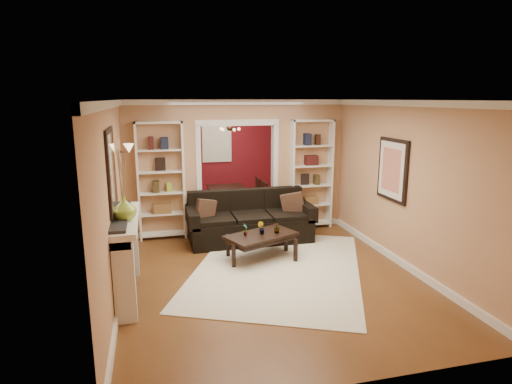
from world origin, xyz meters
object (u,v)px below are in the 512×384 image
object	(u,v)px
coffee_table	(261,247)
fireplace	(128,257)
dining_table	(231,202)
sofa	(250,217)
bookshelf_right	(311,174)
bookshelf_left	(161,181)

from	to	relation	value
coffee_table	fireplace	world-z (taller)	fireplace
coffee_table	dining_table	world-z (taller)	dining_table
fireplace	dining_table	size ratio (longest dim) A/B	1.05
fireplace	sofa	bearing A→B (deg)	41.78
fireplace	bookshelf_right	bearing A→B (deg)	34.80
bookshelf_left	dining_table	xyz separation A→B (m)	(1.65, 1.53, -0.87)
bookshelf_left	fireplace	xyz separation A→B (m)	(-0.54, -2.53, -0.57)
sofa	bookshelf_right	xyz separation A→B (m)	(1.46, 0.58, 0.67)
bookshelf_right	fireplace	distance (m)	4.47
bookshelf_left	bookshelf_right	xyz separation A→B (m)	(3.10, 0.00, 0.00)
sofa	dining_table	xyz separation A→B (m)	(0.01, 2.11, -0.19)
sofa	fireplace	distance (m)	2.93
sofa	coffee_table	world-z (taller)	sofa
coffee_table	dining_table	distance (m)	3.13
coffee_table	bookshelf_right	world-z (taller)	bookshelf_right
sofa	fireplace	size ratio (longest dim) A/B	1.43
bookshelf_left	fireplace	size ratio (longest dim) A/B	1.35
sofa	bookshelf_right	distance (m)	1.71
bookshelf_right	dining_table	size ratio (longest dim) A/B	1.43
coffee_table	fireplace	xyz separation A→B (m)	(-2.14, -0.93, 0.35)
bookshelf_left	fireplace	bearing A→B (deg)	-102.05
sofa	coffee_table	size ratio (longest dim) A/B	2.04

